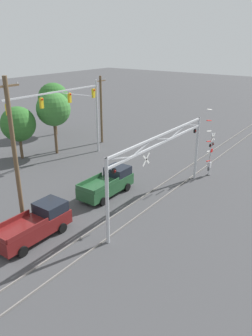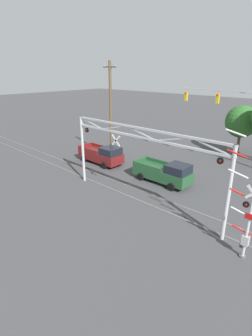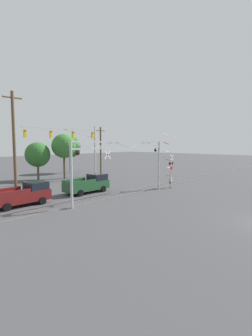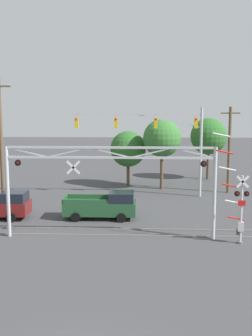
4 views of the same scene
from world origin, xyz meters
TOP-DOWN VIEW (x-y plane):
  - rail_track_near at (0.00, 14.54)m, footprint 80.00×0.08m
  - rail_track_far at (0.00, 15.97)m, footprint 80.00×0.08m
  - crossing_gantry at (-0.02, 14.26)m, footprint 13.18×0.27m
  - crossing_signal_mast at (7.82, 13.47)m, footprint 2.27×0.35m
  - traffic_signal_span at (4.07, 26.84)m, footprint 11.94×0.39m
  - pickup_truck_lead at (-0.86, 18.76)m, footprint 5.30×2.22m
  - pickup_truck_following at (-8.74, 18.50)m, footprint 5.24×2.22m
  - utility_pole_left at (-8.70, 19.86)m, footprint 1.80×0.28m
  - utility_pole_right at (10.20, 28.72)m, footprint 1.80×0.28m
  - background_tree_beyond_span at (0.46, 32.02)m, footprint 3.72×3.72m
  - background_tree_far_left_verge at (9.37, 36.21)m, footprint 4.10×4.10m
  - background_tree_far_right_verge at (3.88, 30.19)m, footprint 3.75×3.75m

SIDE VIEW (x-z plane):
  - rail_track_near at x=0.00m, z-range 0.00..0.10m
  - rail_track_far at x=0.00m, z-range 0.00..0.10m
  - pickup_truck_following at x=-8.74m, z-range -0.04..1.97m
  - pickup_truck_lead at x=-0.86m, z-range -0.04..1.97m
  - crossing_signal_mast at x=7.82m, z-range -1.12..5.62m
  - background_tree_beyond_span at x=0.46m, z-range 0.98..6.68m
  - crossing_gantry at x=-0.02m, z-range 1.28..7.08m
  - utility_pole_right at x=10.20m, z-range 0.14..8.34m
  - background_tree_far_left_verge at x=9.37m, z-range 1.41..8.36m
  - background_tree_far_right_verge at x=3.88m, z-range 1.60..8.58m
  - utility_pole_left at x=-8.70m, z-range 0.15..10.46m
  - traffic_signal_span at x=4.07m, z-range 1.69..9.82m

